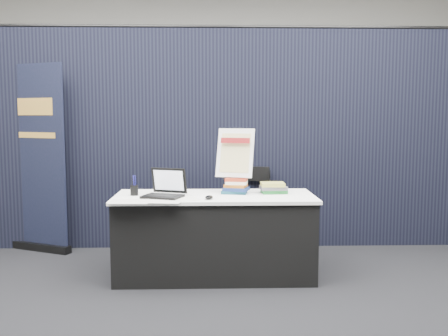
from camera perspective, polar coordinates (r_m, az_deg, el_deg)
The scene contains 15 objects.
floor at distance 4.17m, azimuth -0.97°, elevation -14.53°, with size 8.00×8.00×0.00m, color black.
wall_back at distance 7.91m, azimuth -1.39°, elevation 8.07°, with size 8.00×0.02×3.50m, color beige.
drape_partition at distance 5.52m, azimuth -1.22°, elevation 3.25°, with size 6.00×0.08×2.40m, color black.
display_table at distance 4.59m, azimuth -1.07°, elevation -7.71°, with size 1.80×0.75×0.75m.
laptop at distance 4.43m, azimuth -6.99°, elevation -2.54°, with size 0.39×0.36×0.25m.
mouse at distance 4.29m, azimuth -1.73°, elevation -3.37°, with size 0.07×0.10×0.03m, color black.
brochure_left at distance 4.24m, azimuth -10.75°, elevation -3.79°, with size 0.33×0.23×0.00m, color silver.
brochure_mid at distance 4.20m, azimuth -6.81°, elevation -3.81°, with size 0.28×0.20×0.00m, color silver.
brochure_right at distance 4.28m, azimuth -4.71°, elevation -3.60°, with size 0.26×0.19×0.00m, color silver.
pen_cup at distance 4.56m, azimuth -10.22°, elevation -2.53°, with size 0.07×0.07×0.09m, color black.
book_stack_tall at distance 4.60m, azimuth 1.29°, elevation -2.03°, with size 0.24×0.21×0.14m.
book_stack_short at distance 4.63m, azimuth 5.63°, elevation -2.27°, with size 0.24×0.19×0.10m.
info_sign at distance 4.60m, azimuth 1.28°, elevation 1.68°, with size 0.37×0.23×0.47m.
pullup_banner at distance 5.75m, azimuth -20.82°, elevation -0.10°, with size 0.82×0.44×2.01m.
stacking_chair at distance 5.38m, azimuth 3.30°, elevation -4.28°, with size 0.50×0.51×0.91m.
Camera 1 is at (-0.05, -3.91, 1.46)m, focal length 40.00 mm.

